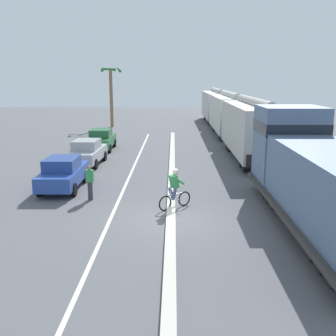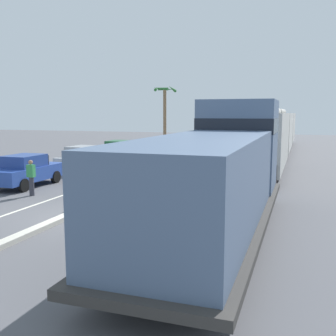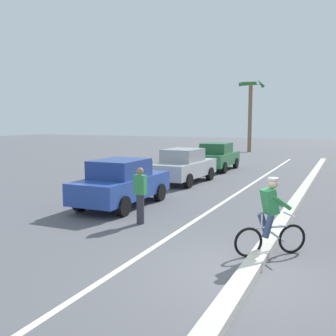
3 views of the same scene
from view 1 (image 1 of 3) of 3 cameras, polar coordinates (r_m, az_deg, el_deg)
ground_plane at (r=15.69m, az=0.42°, el=-7.40°), size 120.00×120.00×0.00m
median_curb at (r=21.39m, az=0.54°, el=-1.60°), size 0.36×36.00×0.16m
lane_stripe at (r=21.56m, az=-5.85°, el=-1.76°), size 0.14×36.00×0.01m
locomotive at (r=15.84m, az=20.49°, el=-1.24°), size 3.10×11.61×4.20m
hopper_car_lead at (r=27.35m, az=12.13°, el=5.58°), size 2.90×10.60×4.18m
hopper_car_middle at (r=38.73m, az=8.83°, el=7.81°), size 2.90×10.60×4.18m
hopper_car_trailing at (r=50.21m, az=7.02°, el=9.01°), size 2.90×10.60×4.18m
parked_car_blue at (r=20.30m, az=-14.96°, el=-0.71°), size 1.85×4.21×1.62m
parked_car_silver at (r=25.65m, az=-11.64°, el=2.27°), size 1.98×4.27×1.62m
parked_car_green at (r=30.82m, az=-9.64°, el=4.12°), size 1.86×4.21×1.62m
cyclist at (r=16.65m, az=0.96°, el=-3.22°), size 1.37×1.12×1.71m
palm_tree_near at (r=45.06m, az=-8.35°, el=11.86°), size 2.34×2.43×6.75m
pedestrian_by_cars at (r=18.16m, az=-11.27°, el=-2.00°), size 0.34×0.22×1.62m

